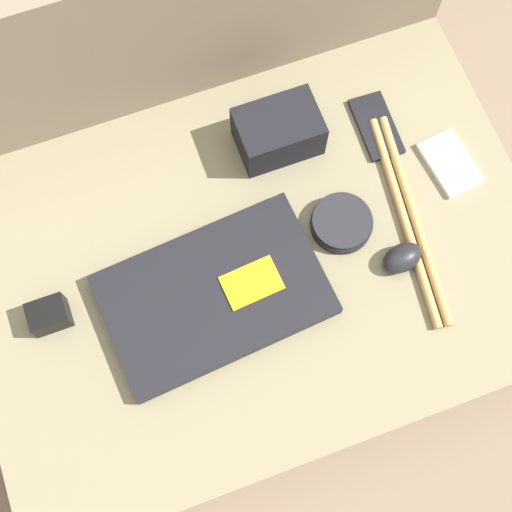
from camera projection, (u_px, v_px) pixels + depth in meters
name	position (u px, v px, depth m)	size (l,w,h in m)	color
ground_plane	(256.00, 283.00, 1.30)	(8.00, 8.00, 0.00)	#7A6651
couch_seat	(256.00, 272.00, 1.23)	(0.94, 0.65, 0.14)	#847A5B
couch_backrest	(169.00, 17.00, 1.20)	(0.94, 0.20, 0.47)	#7F705B
laptop	(215.00, 295.00, 1.13)	(0.36, 0.24, 0.03)	black
computer_mouse	(402.00, 258.00, 1.14)	(0.08, 0.06, 0.04)	black
speaker_puck	(342.00, 223.00, 1.17)	(0.10, 0.10, 0.03)	black
phone_silver	(376.00, 126.00, 1.23)	(0.07, 0.13, 0.01)	black
phone_black	(450.00, 163.00, 1.21)	(0.08, 0.12, 0.01)	silver
camera_pouch	(278.00, 132.00, 1.19)	(0.14, 0.09, 0.08)	black
charger_brick	(49.00, 315.00, 1.11)	(0.06, 0.05, 0.05)	black
drumstick_pair	(409.00, 218.00, 1.18)	(0.08, 0.38, 0.01)	tan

